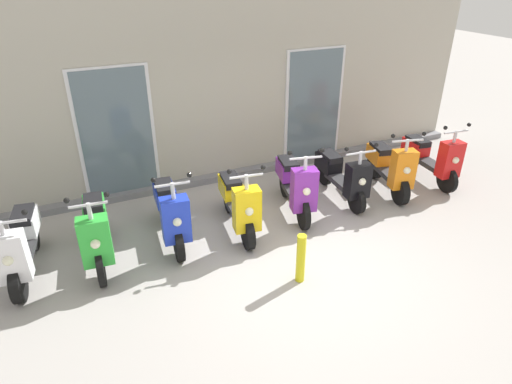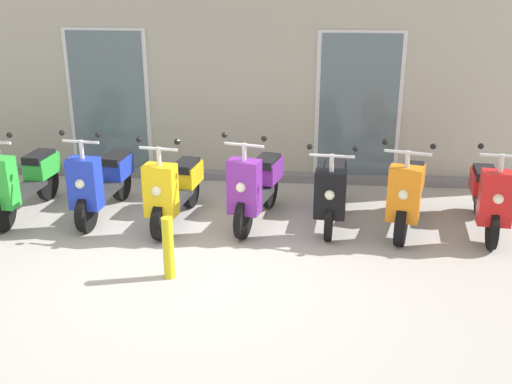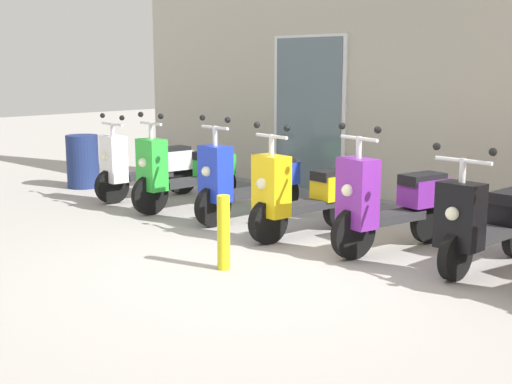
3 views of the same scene
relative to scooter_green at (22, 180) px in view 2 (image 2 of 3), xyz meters
The scene contains 10 objects.
ground_plane 2.91m from the scooter_green, 26.24° to the right, with size 40.00×40.00×0.00m, color #A8A39E.
storefront_facade 3.52m from the scooter_green, 37.23° to the left, with size 10.80×0.50×3.93m.
scooter_green is the anchor object (origin of this frame).
scooter_blue 1.06m from the scooter_green, ahead, with size 0.53×1.63×1.30m.
scooter_yellow 2.07m from the scooter_green, ahead, with size 0.58×1.58×1.28m.
scooter_purple 3.12m from the scooter_green, ahead, with size 0.70×1.58×1.32m.
scooter_black 4.10m from the scooter_green, ahead, with size 0.61×1.57×1.20m.
scooter_orange 5.04m from the scooter_green, ahead, with size 0.73×1.52×1.28m.
scooter_red 6.03m from the scooter_green, ahead, with size 0.56×1.56×1.28m.
curb_bollard 2.79m from the scooter_green, 33.76° to the right, with size 0.12×0.12×0.70m, color yellow.
Camera 2 is at (1.23, -6.13, 3.22)m, focal length 43.32 mm.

